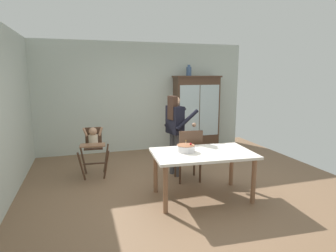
% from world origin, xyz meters
% --- Properties ---
extents(ground_plane, '(6.24, 6.24, 0.00)m').
position_xyz_m(ground_plane, '(0.00, 0.00, 0.00)').
color(ground_plane, brown).
extents(wall_back, '(5.32, 0.06, 2.70)m').
position_xyz_m(wall_back, '(0.00, 2.63, 1.35)').
color(wall_back, beige).
rests_on(wall_back, ground_plane).
extents(china_cabinet, '(1.20, 0.48, 1.89)m').
position_xyz_m(china_cabinet, '(1.34, 2.37, 0.95)').
color(china_cabinet, '#4C3323').
rests_on(china_cabinet, ground_plane).
extents(ceramic_vase, '(0.13, 0.13, 0.27)m').
position_xyz_m(ceramic_vase, '(1.12, 2.37, 2.01)').
color(ceramic_vase, '#3D567F').
rests_on(ceramic_vase, china_cabinet).
extents(high_chair_with_toddler, '(0.62, 0.72, 0.95)m').
position_xyz_m(high_chair_with_toddler, '(-1.33, 0.98, 0.65)').
color(high_chair_with_toddler, '#4C3323').
rests_on(high_chair_with_toddler, ground_plane).
extents(adult_person, '(0.59, 0.58, 1.53)m').
position_xyz_m(adult_person, '(0.16, 0.60, 0.97)').
color(adult_person, '#47474C').
rests_on(adult_person, ground_plane).
extents(dining_table, '(1.59, 1.03, 0.74)m').
position_xyz_m(dining_table, '(0.24, -0.49, 0.65)').
color(dining_table, silver).
rests_on(dining_table, ground_plane).
extents(birthday_cake, '(0.28, 0.28, 0.19)m').
position_xyz_m(birthday_cake, '(0.00, -0.39, 0.79)').
color(birthday_cake, white).
rests_on(birthday_cake, dining_table).
extents(dining_chair_far_side, '(0.48, 0.48, 0.96)m').
position_xyz_m(dining_chair_far_side, '(0.29, 0.18, 0.56)').
color(dining_chair_far_side, '#4C3323').
rests_on(dining_chair_far_side, ground_plane).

